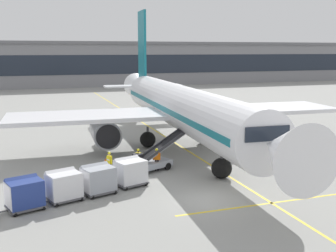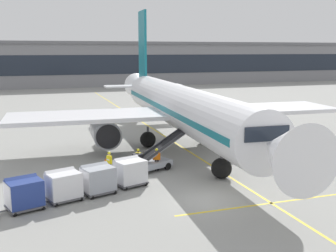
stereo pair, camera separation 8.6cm
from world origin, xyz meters
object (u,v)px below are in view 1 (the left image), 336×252
object	(u,v)px
baggage_cart_third	(64,185)
ground_crew_marshaller	(109,161)
parked_airplane	(180,107)
baggage_cart_second	(98,179)
ground_crew_by_loader	(132,169)
baggage_cart_lead	(130,171)
ground_crew_by_carts	(138,158)
ground_crew_wingwalker	(157,158)
baggage_cart_fourth	(24,193)
safety_cone_engine_keepout	(106,162)
belt_loader	(152,159)

from	to	relation	value
baggage_cart_third	ground_crew_marshaller	size ratio (longest dim) A/B	1.62
parked_airplane	ground_crew_marshaller	size ratio (longest dim) A/B	23.81
baggage_cart_second	baggage_cart_third	distance (m)	2.28
ground_crew_by_loader	baggage_cart_third	bearing A→B (deg)	-157.20
baggage_cart_lead	ground_crew_by_carts	world-z (taller)	baggage_cart_lead
parked_airplane	ground_crew_wingwalker	world-z (taller)	parked_airplane
ground_crew_wingwalker	ground_crew_by_carts	bearing A→B (deg)	164.28
baggage_cart_second	baggage_cart_fourth	bearing A→B (deg)	-163.45
baggage_cart_third	safety_cone_engine_keepout	xyz separation A→B (m)	(3.80, 6.78, -0.67)
baggage_cart_second	ground_crew_by_loader	size ratio (longest dim) A/B	1.62
parked_airplane	safety_cone_engine_keepout	xyz separation A→B (m)	(-7.90, -4.22, -3.51)
baggage_cart_fourth	safety_cone_engine_keepout	size ratio (longest dim) A/B	4.10
ground_crew_wingwalker	safety_cone_engine_keepout	bearing A→B (deg)	145.47
baggage_cart_lead	safety_cone_engine_keepout	size ratio (longest dim) A/B	4.10
baggage_cart_lead	baggage_cart_fourth	xyz separation A→B (m)	(-6.84, -2.28, 0.00)
baggage_cart_third	ground_crew_by_loader	distance (m)	5.23
baggage_cart_second	baggage_cart_third	size ratio (longest dim) A/B	1.00
ground_crew_by_loader	ground_crew_wingwalker	distance (m)	3.42
baggage_cart_third	ground_crew_wingwalker	world-z (taller)	baggage_cart_third
parked_airplane	baggage_cart_lead	size ratio (longest dim) A/B	14.70
baggage_cart_third	safety_cone_engine_keepout	world-z (taller)	baggage_cart_third
parked_airplane	ground_crew_by_carts	size ratio (longest dim) A/B	23.81
baggage_cart_third	baggage_cart_fourth	world-z (taller)	same
baggage_cart_second	ground_crew_marshaller	distance (m)	4.17
belt_loader	baggage_cart_third	xyz separation A→B (m)	(-7.05, -4.58, 0.15)
baggage_cart_second	safety_cone_engine_keepout	bearing A→B (deg)	75.61
baggage_cart_fourth	parked_airplane	bearing A→B (deg)	40.07
baggage_cart_lead	baggage_cart_second	world-z (taller)	same
baggage_cart_lead	baggage_cart_third	bearing A→B (deg)	-161.57
belt_loader	ground_crew_by_carts	size ratio (longest dim) A/B	3.11
belt_loader	ground_crew_wingwalker	size ratio (longest dim) A/B	3.11
ground_crew_by_loader	safety_cone_engine_keepout	xyz separation A→B (m)	(-1.02, 4.75, -0.66)
ground_crew_marshaller	safety_cone_engine_keepout	world-z (taller)	ground_crew_marshaller
baggage_cart_lead	safety_cone_engine_keepout	distance (m)	5.35
baggage_cart_fourth	ground_crew_by_loader	size ratio (longest dim) A/B	1.62
baggage_cart_fourth	ground_crew_marshaller	xyz separation A→B (m)	(5.97, 5.24, -0.00)
ground_crew_marshaller	safety_cone_engine_keepout	bearing A→B (deg)	87.15
ground_crew_wingwalker	baggage_cart_second	bearing A→B (deg)	-143.64
ground_crew_by_loader	ground_crew_wingwalker	bearing A→B (deg)	42.67
ground_crew_wingwalker	safety_cone_engine_keepout	size ratio (longest dim) A/B	2.53
ground_crew_by_carts	ground_crew_wingwalker	world-z (taller)	same
baggage_cart_lead	baggage_cart_fourth	world-z (taller)	same
baggage_cart_lead	baggage_cart_third	size ratio (longest dim) A/B	1.00
baggage_cart_third	safety_cone_engine_keepout	distance (m)	7.80
baggage_cart_third	ground_crew_by_loader	world-z (taller)	baggage_cart_third
baggage_cart_third	baggage_cart_lead	bearing A→B (deg)	18.43
baggage_cart_fourth	ground_crew_wingwalker	distance (m)	10.89
ground_crew_by_carts	ground_crew_wingwalker	distance (m)	1.41
ground_crew_by_carts	ground_crew_marshaller	distance (m)	2.30
baggage_cart_third	ground_crew_wingwalker	bearing A→B (deg)	30.64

